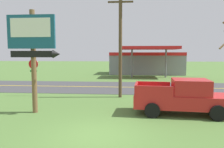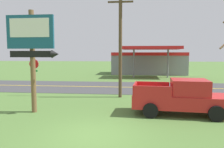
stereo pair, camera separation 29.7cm
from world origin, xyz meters
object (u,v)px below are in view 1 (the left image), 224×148
(gas_station, at_px, (146,62))
(pickup_red_parked_on_lawn, at_px, (183,97))
(utility_pole, at_px, (120,38))
(stop_sign, at_px, (34,71))
(motel_sign, at_px, (33,44))

(gas_station, xyz_separation_m, pickup_red_parked_on_lawn, (0.37, -24.80, -0.98))
(utility_pole, distance_m, gas_station, 20.76)
(stop_sign, xyz_separation_m, utility_pole, (6.88, 0.09, 2.56))
(motel_sign, height_order, utility_pole, utility_pole)
(utility_pole, bearing_deg, stop_sign, -179.28)
(motel_sign, bearing_deg, stop_sign, 115.37)
(utility_pole, height_order, gas_station, utility_pole)
(gas_station, height_order, pickup_red_parked_on_lawn, gas_station)
(utility_pole, bearing_deg, gas_station, 80.69)
(motel_sign, xyz_separation_m, utility_pole, (4.57, 4.97, 0.68))
(pickup_red_parked_on_lawn, bearing_deg, motel_sign, -176.54)
(motel_sign, height_order, gas_station, motel_sign)
(motel_sign, relative_size, pickup_red_parked_on_lawn, 1.08)
(stop_sign, height_order, gas_station, gas_station)
(stop_sign, relative_size, utility_pole, 0.35)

